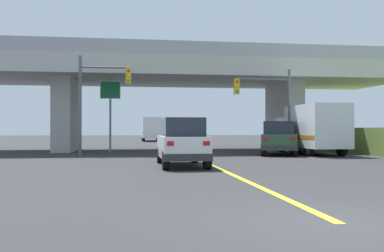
{
  "coord_description": "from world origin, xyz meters",
  "views": [
    {
      "loc": [
        -3.39,
        -6.63,
        1.56
      ],
      "look_at": [
        -0.34,
        15.24,
        1.72
      ],
      "focal_mm": 40.09,
      "sensor_mm": 36.0,
      "label": 1
    }
  ],
  "objects_px": {
    "traffic_signal_nearside": "(270,99)",
    "box_truck": "(311,129)",
    "highway_sign": "(110,99)",
    "semi_truck_distant": "(151,129)",
    "suv_lead": "(182,142)",
    "suv_crossing": "(279,138)",
    "traffic_signal_farside": "(97,92)"
  },
  "relations": [
    {
      "from": "traffic_signal_nearside",
      "to": "box_truck",
      "type": "bearing_deg",
      "value": -15.09
    },
    {
      "from": "traffic_signal_nearside",
      "to": "highway_sign",
      "type": "height_order",
      "value": "traffic_signal_nearside"
    },
    {
      "from": "highway_sign",
      "to": "semi_truck_distant",
      "type": "bearing_deg",
      "value": 81.76
    },
    {
      "from": "box_truck",
      "to": "traffic_signal_nearside",
      "type": "distance_m",
      "value": 3.15
    },
    {
      "from": "suv_lead",
      "to": "traffic_signal_nearside",
      "type": "relative_size",
      "value": 0.85
    },
    {
      "from": "semi_truck_distant",
      "to": "box_truck",
      "type": "bearing_deg",
      "value": -74.53
    },
    {
      "from": "suv_lead",
      "to": "traffic_signal_nearside",
      "type": "xyz_separation_m",
      "value": [
        6.52,
        8.07,
        2.43
      ]
    },
    {
      "from": "suv_crossing",
      "to": "highway_sign",
      "type": "bearing_deg",
      "value": 174.49
    },
    {
      "from": "traffic_signal_nearside",
      "to": "traffic_signal_farside",
      "type": "relative_size",
      "value": 0.91
    },
    {
      "from": "traffic_signal_farside",
      "to": "highway_sign",
      "type": "distance_m",
      "value": 3.57
    },
    {
      "from": "box_truck",
      "to": "highway_sign",
      "type": "bearing_deg",
      "value": 161.63
    },
    {
      "from": "highway_sign",
      "to": "semi_truck_distant",
      "type": "distance_m",
      "value": 27.33
    },
    {
      "from": "suv_lead",
      "to": "traffic_signal_farside",
      "type": "distance_m",
      "value": 9.47
    },
    {
      "from": "suv_lead",
      "to": "suv_crossing",
      "type": "distance_m",
      "value": 9.64
    },
    {
      "from": "suv_lead",
      "to": "highway_sign",
      "type": "bearing_deg",
      "value": 107.07
    },
    {
      "from": "traffic_signal_nearside",
      "to": "highway_sign",
      "type": "distance_m",
      "value": 10.66
    },
    {
      "from": "box_truck",
      "to": "traffic_signal_farside",
      "type": "bearing_deg",
      "value": 177.18
    },
    {
      "from": "highway_sign",
      "to": "suv_crossing",
      "type": "bearing_deg",
      "value": -24.3
    },
    {
      "from": "suv_lead",
      "to": "box_truck",
      "type": "xyz_separation_m",
      "value": [
        8.97,
        7.4,
        0.58
      ]
    },
    {
      "from": "suv_crossing",
      "to": "suv_lead",
      "type": "bearing_deg",
      "value": -115.14
    },
    {
      "from": "suv_lead",
      "to": "traffic_signal_farside",
      "type": "height_order",
      "value": "traffic_signal_farside"
    },
    {
      "from": "suv_lead",
      "to": "suv_crossing",
      "type": "relative_size",
      "value": 0.98
    },
    {
      "from": "suv_lead",
      "to": "semi_truck_distant",
      "type": "bearing_deg",
      "value": 89.47
    },
    {
      "from": "suv_lead",
      "to": "highway_sign",
      "type": "relative_size",
      "value": 0.92
    },
    {
      "from": "box_truck",
      "to": "semi_truck_distant",
      "type": "distance_m",
      "value": 32.3
    },
    {
      "from": "semi_truck_distant",
      "to": "suv_crossing",
      "type": "bearing_deg",
      "value": -78.67
    },
    {
      "from": "traffic_signal_nearside",
      "to": "semi_truck_distant",
      "type": "bearing_deg",
      "value": 101.43
    },
    {
      "from": "suv_lead",
      "to": "highway_sign",
      "type": "xyz_separation_m",
      "value": [
        -3.55,
        11.56,
        2.6
      ]
    },
    {
      "from": "suv_lead",
      "to": "suv_crossing",
      "type": "height_order",
      "value": "same"
    },
    {
      "from": "suv_crossing",
      "to": "traffic_signal_farside",
      "type": "height_order",
      "value": "traffic_signal_farside"
    },
    {
      "from": "traffic_signal_nearside",
      "to": "semi_truck_distant",
      "type": "distance_m",
      "value": 31.14
    },
    {
      "from": "highway_sign",
      "to": "semi_truck_distant",
      "type": "height_order",
      "value": "highway_sign"
    }
  ]
}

